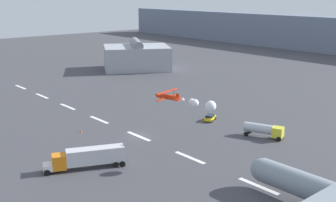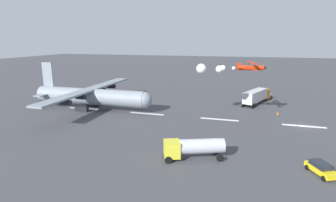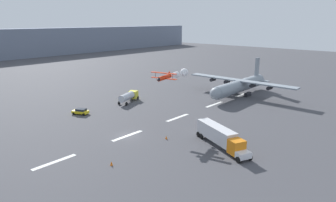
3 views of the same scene
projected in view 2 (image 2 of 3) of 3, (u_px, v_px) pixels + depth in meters
ground_plane at (304, 126)px, 52.24m from camera, size 440.00×440.00×0.00m
runway_stripe_4 at (304, 126)px, 52.24m from camera, size 8.00×0.90×0.01m
runway_stripe_5 at (219, 119)px, 56.66m from camera, size 8.00×0.90×0.01m
runway_stripe_6 at (147, 114)px, 61.07m from camera, size 8.00×0.90×0.01m
runway_stripe_7 at (84, 109)px, 65.49m from camera, size 8.00×0.90×0.01m
cargo_transport_plane at (94, 96)px, 63.94m from camera, size 29.44×36.32×11.09m
stunt_biplane_red at (223, 68)px, 53.73m from camera, size 13.86×6.36×2.37m
semi_truck_orange at (257, 96)px, 70.38m from camera, size 8.21×14.27×3.70m
fuel_tanker_truck at (193, 147)px, 37.61m from camera, size 8.81×5.47×2.90m
airport_staff_sedan at (321, 168)px, 33.41m from camera, size 3.46×4.54×1.52m
traffic_cone_far at (278, 113)px, 60.10m from camera, size 0.44×0.44×0.75m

